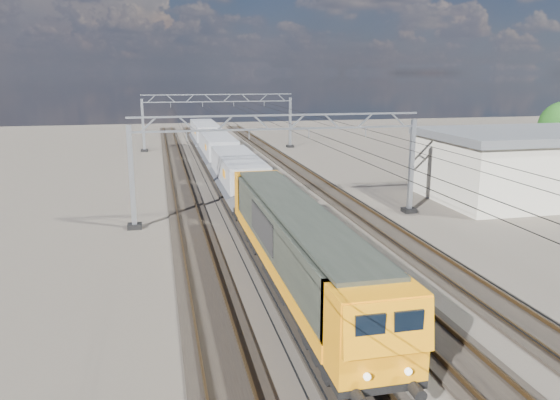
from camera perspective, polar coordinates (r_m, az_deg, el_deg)
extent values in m
plane|color=#2A251F|center=(33.25, 1.44, -3.86)|extent=(160.00, 160.00, 0.00)
cube|color=black|center=(32.36, -8.96, -4.39)|extent=(2.60, 140.00, 0.12)
cube|color=brown|center=(32.28, -10.24, -4.19)|extent=(0.08, 140.00, 0.16)
cube|color=brown|center=(32.36, -7.69, -4.05)|extent=(0.08, 140.00, 0.16)
cube|color=black|center=(32.82, -1.96, -3.98)|extent=(2.60, 140.00, 0.12)
cube|color=brown|center=(32.65, -3.20, -3.79)|extent=(0.08, 140.00, 0.16)
cube|color=brown|center=(32.91, -0.73, -3.64)|extent=(0.08, 140.00, 0.16)
cube|color=black|center=(33.75, 4.74, -3.53)|extent=(2.60, 140.00, 0.12)
cube|color=brown|center=(33.51, 3.57, -3.35)|extent=(0.08, 140.00, 0.16)
cube|color=brown|center=(33.92, 5.91, -3.19)|extent=(0.08, 140.00, 0.16)
cube|color=black|center=(35.12, 10.99, -3.07)|extent=(2.60, 140.00, 0.12)
cube|color=brown|center=(34.80, 9.91, -2.90)|extent=(0.08, 140.00, 0.16)
cube|color=brown|center=(35.37, 12.07, -2.74)|extent=(0.08, 140.00, 0.16)
cube|color=#9CA2AA|center=(35.46, -15.24, 2.25)|extent=(0.30, 0.30, 6.60)
cube|color=#9CA2AA|center=(39.41, 13.56, 3.40)|extent=(0.30, 0.30, 6.60)
cube|color=black|center=(36.16, -14.94, -2.66)|extent=(0.90, 0.90, 0.30)
cube|color=black|center=(40.04, 13.32, -1.05)|extent=(0.90, 0.90, 0.30)
cube|color=#9CA2AA|center=(35.79, -0.07, 8.86)|extent=(19.30, 0.18, 0.12)
cube|color=#9CA2AA|center=(35.87, -0.07, 7.43)|extent=(19.30, 0.18, 0.12)
cube|color=#9CA2AA|center=(34.98, -13.61, 7.66)|extent=(1.03, 0.10, 0.94)
cube|color=#9CA2AA|center=(35.02, -9.69, 7.85)|extent=(1.03, 0.10, 0.94)
cube|color=#9CA2AA|center=(35.23, -5.79, 7.99)|extent=(1.03, 0.10, 0.94)
cube|color=#9CA2AA|center=(35.59, -1.96, 8.10)|extent=(1.03, 0.10, 0.94)
cube|color=#9CA2AA|center=(36.10, 1.79, 8.18)|extent=(1.03, 0.10, 0.94)
cube|color=#9CA2AA|center=(36.76, 5.41, 8.21)|extent=(1.03, 0.10, 0.94)
cube|color=#9CA2AA|center=(37.56, 8.90, 8.22)|extent=(1.03, 0.10, 0.94)
cube|color=#9CA2AA|center=(38.49, 12.22, 8.20)|extent=(1.03, 0.10, 0.94)
cube|color=#9CA2AA|center=(35.10, -9.74, 6.58)|extent=(0.06, 0.06, 0.65)
cube|color=#9CA2AA|center=(35.52, -3.24, 6.83)|extent=(0.06, 0.06, 0.65)
cube|color=#9CA2AA|center=(36.39, 3.03, 6.98)|extent=(0.06, 0.06, 0.65)
cube|color=#9CA2AA|center=(37.66, 8.94, 7.05)|extent=(0.06, 0.06, 0.65)
cube|color=#9CA2AA|center=(71.14, -14.11, 7.56)|extent=(0.30, 0.30, 6.60)
cube|color=#9CA2AA|center=(73.19, 1.06, 8.09)|extent=(0.30, 0.30, 6.60)
cube|color=black|center=(71.50, -13.97, 5.05)|extent=(0.90, 0.90, 0.30)
cube|color=black|center=(73.53, 1.05, 5.65)|extent=(0.90, 0.90, 0.30)
cube|color=#9CA2AA|center=(71.31, -6.50, 10.90)|extent=(19.30, 0.18, 0.12)
cube|color=#9CA2AA|center=(71.35, -6.48, 10.18)|extent=(19.30, 0.18, 0.12)
cube|color=#9CA2AA|center=(70.90, -13.29, 10.26)|extent=(1.03, 0.10, 0.94)
cube|color=#9CA2AA|center=(70.93, -11.34, 10.36)|extent=(1.03, 0.10, 0.94)
cube|color=#9CA2AA|center=(71.03, -9.40, 10.44)|extent=(1.03, 0.10, 0.94)
cube|color=#9CA2AA|center=(71.21, -7.46, 10.51)|extent=(1.03, 0.10, 0.94)
cube|color=#9CA2AA|center=(71.47, -5.53, 10.57)|extent=(1.03, 0.10, 0.94)
cube|color=#9CA2AA|center=(71.80, -3.62, 10.61)|extent=(1.03, 0.10, 0.94)
cube|color=#9CA2AA|center=(72.22, -1.72, 10.65)|extent=(1.03, 0.10, 0.94)
cube|color=#9CA2AA|center=(72.70, 0.15, 10.67)|extent=(1.03, 0.10, 0.94)
cube|color=#9CA2AA|center=(70.96, -11.36, 9.73)|extent=(0.06, 0.06, 0.65)
cube|color=#9CA2AA|center=(71.18, -8.10, 9.86)|extent=(0.06, 0.06, 0.65)
cube|color=#9CA2AA|center=(71.61, -4.86, 9.97)|extent=(0.06, 0.06, 0.65)
cube|color=#9CA2AA|center=(72.27, -1.67, 10.03)|extent=(0.06, 0.06, 0.65)
cylinder|color=black|center=(39.10, -10.05, 6.74)|extent=(0.03, 140.00, 0.03)
cylinder|color=black|center=(39.05, -10.08, 7.47)|extent=(0.03, 140.00, 0.03)
cylinder|color=black|center=(39.49, -4.20, 6.97)|extent=(0.03, 140.00, 0.03)
cylinder|color=black|center=(39.44, -4.21, 7.69)|extent=(0.03, 140.00, 0.03)
cylinder|color=black|center=(40.27, 1.48, 7.12)|extent=(0.03, 140.00, 0.03)
cylinder|color=black|center=(40.22, 1.48, 7.83)|extent=(0.03, 140.00, 0.03)
cylinder|color=black|center=(41.42, 6.90, 7.20)|extent=(0.03, 140.00, 0.03)
cylinder|color=black|center=(41.37, 6.92, 7.88)|extent=(0.03, 140.00, 0.03)
cube|color=black|center=(19.27, 6.52, -14.67)|extent=(2.20, 3.60, 0.60)
cube|color=black|center=(30.95, -1.35, -3.71)|extent=(2.20, 3.60, 0.60)
cube|color=black|center=(24.81, 1.62, -7.11)|extent=(2.65, 20.00, 0.25)
cube|color=black|center=(24.94, 1.61, -7.93)|extent=(2.20, 4.50, 0.75)
cube|color=#262B23|center=(24.36, 1.64, -3.97)|extent=(2.65, 17.00, 2.60)
cube|color=orange|center=(24.39, -1.46, -6.42)|extent=(0.04, 17.00, 0.60)
cube|color=orange|center=(25.02, 4.63, -5.95)|extent=(0.04, 17.00, 0.60)
cube|color=black|center=(24.91, -1.95, -2.74)|extent=(0.05, 5.00, 1.40)
cube|color=black|center=(25.53, 4.04, -2.37)|extent=(0.05, 5.00, 1.40)
cube|color=#262B23|center=(23.99, 1.66, -0.84)|extent=(2.25, 18.00, 0.15)
cube|color=orange|center=(16.30, 9.75, -13.13)|extent=(2.65, 1.80, 2.60)
cube|color=orange|center=(15.30, 11.20, -12.94)|extent=(2.60, 0.46, 1.52)
cube|color=black|center=(14.97, 9.39, -13.04)|extent=(0.85, 0.08, 0.75)
cube|color=black|center=(15.39, 13.29, -12.47)|extent=(0.85, 0.08, 0.75)
cylinder|color=black|center=(15.74, 8.24, -19.97)|extent=(0.36, 0.50, 0.36)
cylinder|color=black|center=(16.35, 14.14, -18.88)|extent=(0.36, 0.50, 0.36)
cylinder|color=white|center=(15.58, 9.08, -17.77)|extent=(0.20, 0.08, 0.20)
cylinder|color=white|center=(16.02, 13.26, -17.05)|extent=(0.20, 0.08, 0.20)
cube|color=orange|center=(32.96, -2.26, 0.57)|extent=(2.65, 1.80, 2.60)
cube|color=orange|center=(33.77, -2.56, 1.74)|extent=(2.60, 0.46, 1.52)
cube|color=black|center=(33.76, -3.51, 1.90)|extent=(0.85, 0.08, 0.75)
cube|color=black|center=(33.95, -1.68, 1.98)|extent=(0.85, 0.08, 0.75)
cylinder|color=black|center=(34.30, -4.00, -1.36)|extent=(0.36, 0.50, 0.36)
cylinder|color=black|center=(34.59, -1.21, -1.21)|extent=(0.36, 0.50, 0.36)
cylinder|color=white|center=(34.10, -3.57, -0.40)|extent=(0.20, 0.08, 0.20)
cylinder|color=white|center=(34.30, -1.59, -0.30)|extent=(0.20, 0.08, 0.20)
cube|color=black|center=(37.32, -3.37, -0.84)|extent=(2.20, 2.60, 0.55)
cube|color=black|center=(46.01, -5.20, 1.80)|extent=(2.20, 2.60, 0.55)
cube|color=black|center=(41.57, -4.39, 1.10)|extent=(2.40, 13.00, 0.20)
cube|color=gray|center=(41.25, -4.43, 3.44)|extent=(2.80, 12.00, 1.80)
cube|color=#4C4F54|center=(41.35, -5.70, 1.68)|extent=(1.48, 12.00, 1.36)
cube|color=#4C4F54|center=(41.62, -3.11, 1.80)|extent=(1.48, 12.00, 1.36)
cube|color=orange|center=(38.12, -5.89, 2.76)|extent=(0.04, 1.20, 0.50)
cube|color=black|center=(51.08, -5.97, 2.92)|extent=(2.20, 2.60, 0.55)
cube|color=black|center=(59.91, -7.00, 4.39)|extent=(2.20, 2.60, 0.55)
cube|color=black|center=(55.43, -6.53, 4.08)|extent=(2.40, 13.00, 0.20)
cube|color=gray|center=(55.19, -6.58, 5.84)|extent=(2.80, 12.00, 1.80)
cube|color=#4C4F54|center=(55.27, -7.53, 4.52)|extent=(1.48, 12.00, 1.36)
cube|color=#4C4F54|center=(55.47, -5.57, 4.60)|extent=(1.48, 12.00, 1.36)
cube|color=orange|center=(52.08, -7.78, 5.49)|extent=(0.04, 1.20, 0.50)
cube|color=black|center=(65.04, -7.46, 5.07)|extent=(2.20, 2.60, 0.55)
cube|color=black|center=(73.93, -8.12, 6.01)|extent=(2.20, 2.60, 0.55)
cube|color=black|center=(69.43, -7.82, 5.86)|extent=(2.40, 13.00, 0.20)
cube|color=gray|center=(69.24, -7.87, 7.27)|extent=(2.80, 12.00, 1.80)
cube|color=#4C4F54|center=(69.30, -8.62, 6.21)|extent=(1.48, 12.00, 1.36)
cube|color=#4C4F54|center=(69.46, -7.05, 6.28)|extent=(1.48, 12.00, 1.36)
cube|color=orange|center=(66.15, -8.88, 7.06)|extent=(0.04, 1.20, 0.50)
cube|color=beige|center=(47.92, 26.01, 3.02)|extent=(18.00, 10.00, 4.80)
cube|color=slate|center=(47.59, 26.33, 6.21)|extent=(18.60, 10.60, 0.60)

